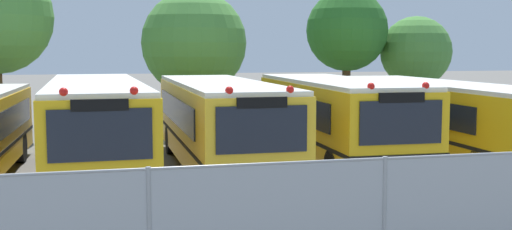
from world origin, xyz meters
The scene contains 9 objects.
ground_plane centered at (0.00, 0.00, 0.00)m, with size 160.00×160.00×0.00m, color #595651.
school_bus_1 centered at (-3.58, 0.22, 1.47)m, with size 2.80×11.34×2.79m.
school_bus_2 centered at (-0.05, 0.00, 1.44)m, with size 2.57×10.22×2.74m.
school_bus_3 centered at (3.57, 0.04, 1.45)m, with size 2.85×9.60×2.76m.
school_bus_4 centered at (7.24, 0.21, 1.38)m, with size 2.58×11.33×2.62m.
tree_2 centered at (0.67, 9.75, 3.92)m, with size 4.63×4.63×6.17m.
tree_3 centered at (7.83, 9.68, 4.46)m, with size 3.80×3.80×6.36m.
tree_4 centered at (11.27, 9.38, 3.54)m, with size 3.37×3.37×5.14m.
chainlink_fence centered at (0.49, -9.96, 1.04)m, with size 20.11×0.07×2.01m.
Camera 1 is at (-3.43, -18.14, 3.51)m, focal length 44.30 mm.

